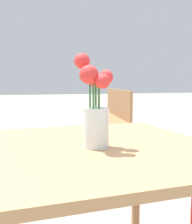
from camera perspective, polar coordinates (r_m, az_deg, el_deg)
The scene contains 3 objects.
table_front at distance 1.14m, azimuth 0.72°, elevation -11.04°, with size 0.93×1.01×0.72m.
flower_vase at distance 1.05m, azimuth -0.16°, elevation -0.09°, with size 0.15×0.15×0.35m.
bench_near at distance 4.19m, azimuth 3.26°, elevation -0.83°, with size 0.56×1.51×0.85m.
Camera 1 is at (-0.32, -1.04, 0.97)m, focal length 45.00 mm.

